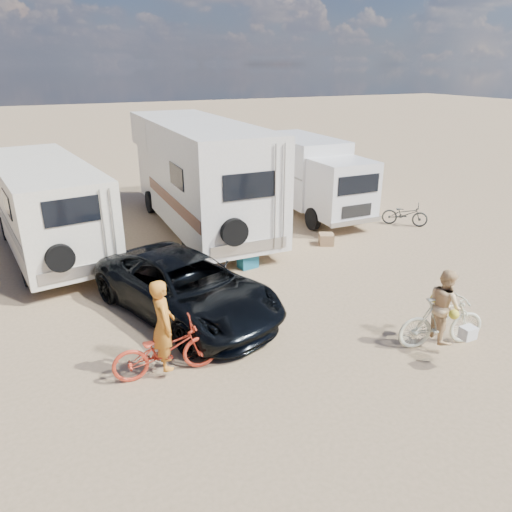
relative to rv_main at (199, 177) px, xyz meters
name	(u,v)px	position (x,y,z in m)	size (l,w,h in m)	color
ground	(309,316)	(0.13, -7.28, -1.85)	(140.00, 140.00, 0.00)	tan
rv_main	(199,177)	(0.00, 0.00, 0.00)	(2.70, 8.70, 3.70)	white
rv_left	(47,209)	(-4.96, -0.43, -0.45)	(2.36, 7.10, 2.80)	white
box_truck	(311,177)	(4.47, -0.09, -0.43)	(2.12, 6.04, 2.84)	silver
dark_suv	(186,287)	(-2.38, -5.97, -1.15)	(2.33, 5.06, 1.41)	black
bike_man	(165,350)	(-3.46, -8.05, -1.33)	(0.69, 1.98, 1.04)	red
bike_woman	(442,322)	(1.94, -9.50, -1.29)	(0.53, 1.86, 1.12)	beige
rider_man	(164,333)	(-3.46, -8.05, -0.97)	(0.64, 0.42, 1.76)	orange
rider_woman	(443,313)	(1.94, -9.50, -1.08)	(0.75, 0.58, 1.53)	#DBB37F
bike_parked	(405,214)	(6.79, -2.89, -1.43)	(0.56, 1.61, 0.84)	#262927
cooler	(248,261)	(0.03, -4.04, -1.64)	(0.52, 0.38, 0.42)	#1A6482
crate	(326,239)	(3.12, -3.40, -1.67)	(0.45, 0.45, 0.36)	#906D4A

